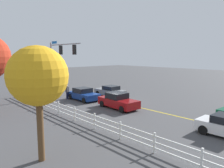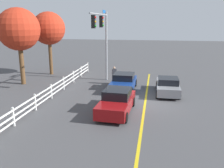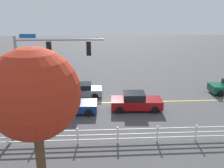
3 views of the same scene
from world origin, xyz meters
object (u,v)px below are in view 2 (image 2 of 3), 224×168
at_px(tree_2, 49,29).
at_px(pedestrian, 114,75).
at_px(tree_0, 19,30).
at_px(car_1, 117,102).
at_px(car_3, 123,82).
at_px(car_2, 168,86).

bearing_deg(tree_2, pedestrian, -112.41).
distance_m(tree_0, tree_2, 4.68).
bearing_deg(car_1, pedestrian, -166.16).
relative_size(car_3, tree_0, 0.60).
bearing_deg(car_2, pedestrian, 64.23).
distance_m(car_1, tree_2, 14.51).
bearing_deg(pedestrian, tree_2, 47.90).
relative_size(car_1, tree_0, 0.63).
bearing_deg(car_3, car_1, 3.98).
height_order(car_2, pedestrian, pedestrian).
distance_m(car_3, tree_0, 10.61).
distance_m(car_3, pedestrian, 2.09).
height_order(car_1, tree_2, tree_2).
distance_m(car_2, pedestrian, 5.37).
bearing_deg(car_3, pedestrian, -146.59).
distance_m(car_2, tree_0, 14.13).
height_order(car_3, pedestrian, pedestrian).
height_order(car_3, tree_2, tree_2).
height_order(car_1, tree_0, tree_0).
relative_size(car_1, car_3, 1.07).
relative_size(tree_0, tree_2, 1.03).
distance_m(car_1, car_3, 5.51).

